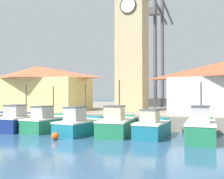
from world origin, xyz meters
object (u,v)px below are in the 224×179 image
fishing_boat_left_outer (21,121)px  port_crane_far (163,63)px  fishing_boat_right_inner (201,128)px  fishing_boat_mid_right (152,127)px  warehouse_left (38,87)px  mooring_buoy (55,136)px  fishing_boat_mid_left (81,125)px  clock_tower (132,39)px  port_crane_near (155,65)px  fishing_boat_center (117,124)px  fishing_boat_left_inner (48,122)px

fishing_boat_left_outer → port_crane_far: (7.97, 24.33, 7.33)m
fishing_boat_right_inner → port_crane_far: (-6.60, 24.47, 7.29)m
fishing_boat_mid_right → warehouse_left: size_ratio=0.34×
fishing_boat_right_inner → mooring_buoy: 9.60m
fishing_boat_mid_left → clock_tower: size_ratio=0.29×
fishing_boat_left_outer → fishing_boat_mid_left: fishing_boat_left_outer is taller
fishing_boat_right_inner → mooring_buoy: (-9.06, -3.15, -0.54)m
fishing_boat_mid_right → fishing_boat_right_inner: fishing_boat_right_inner is taller
port_crane_near → warehouse_left: bearing=-134.9°
fishing_boat_mid_left → port_crane_far: 25.90m
fishing_boat_center → mooring_buoy: 4.81m
port_crane_near → mooring_buoy: size_ratio=31.23×
warehouse_left → mooring_buoy: (10.05, -11.68, -3.64)m
fishing_boat_left_inner → port_crane_near: size_ratio=0.32×
fishing_boat_left_outer → clock_tower: clock_tower is taller
warehouse_left → fishing_boat_center: bearing=-31.4°
warehouse_left → clock_tower: bearing=8.4°
fishing_boat_mid_left → clock_tower: 13.58m
fishing_boat_center → mooring_buoy: bearing=-129.6°
fishing_boat_right_inner → port_crane_near: (-7.03, 20.62, 6.65)m
port_crane_far → fishing_boat_left_inner: bearing=-103.0°
clock_tower → mooring_buoy: size_ratio=32.70×
fishing_boat_mid_left → port_crane_far: port_crane_far is taller
port_crane_far → mooring_buoy: port_crane_far is taller
clock_tower → port_crane_near: bearing=86.7°
fishing_boat_mid_right → fishing_boat_right_inner: size_ratio=0.85×
port_crane_far → mooring_buoy: size_ratio=33.85×
port_crane_near → port_crane_far: size_ratio=0.92×
fishing_boat_left_outer → fishing_boat_mid_right: fishing_boat_left_outer is taller
fishing_boat_mid_right → port_crane_near: (-3.76, 20.32, 6.75)m
warehouse_left → port_crane_near: bearing=45.1°
fishing_boat_mid_right → port_crane_far: port_crane_far is taller
fishing_boat_mid_right → fishing_boat_left_outer: bearing=-179.2°
fishing_boat_left_outer → fishing_boat_left_inner: bearing=9.0°
fishing_boat_mid_right → mooring_buoy: (-5.79, -3.46, -0.44)m
fishing_boat_left_inner → mooring_buoy: 4.81m
fishing_boat_left_outer → port_crane_far: 26.63m
fishing_boat_mid_right → port_crane_near: 21.74m
fishing_boat_mid_right → mooring_buoy: fishing_boat_mid_right is taller
clock_tower → port_crane_far: 14.33m
fishing_boat_left_outer → port_crane_near: (7.53, 20.48, 6.69)m
port_crane_near → port_crane_far: (0.44, 3.84, 0.64)m
warehouse_left → mooring_buoy: bearing=-49.3°
port_crane_near → mooring_buoy: (-2.02, -23.78, -7.19)m
fishing_boat_right_inner → fishing_boat_mid_right: bearing=174.6°
clock_tower → fishing_boat_mid_right: bearing=-66.2°
warehouse_left → fishing_boat_right_inner: bearing=-24.0°
clock_tower → port_crane_near: 10.57m
clock_tower → fishing_boat_right_inner: bearing=-53.3°
clock_tower → port_crane_far: (1.04, 14.24, -1.18)m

